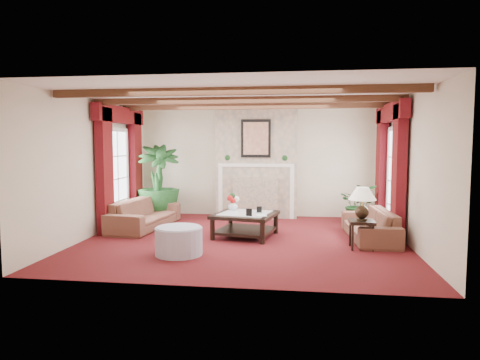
# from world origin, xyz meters

# --- Properties ---
(floor) EXTENTS (6.00, 6.00, 0.00)m
(floor) POSITION_xyz_m (0.00, 0.00, 0.00)
(floor) COLOR #500F0E
(floor) RESTS_ON ground
(ceiling) EXTENTS (6.00, 6.00, 0.00)m
(ceiling) POSITION_xyz_m (0.00, 0.00, 2.70)
(ceiling) COLOR white
(ceiling) RESTS_ON floor
(back_wall) EXTENTS (6.00, 0.02, 2.70)m
(back_wall) POSITION_xyz_m (0.00, 2.75, 1.35)
(back_wall) COLOR beige
(back_wall) RESTS_ON ground
(left_wall) EXTENTS (0.02, 5.50, 2.70)m
(left_wall) POSITION_xyz_m (-3.00, 0.00, 1.35)
(left_wall) COLOR beige
(left_wall) RESTS_ON ground
(right_wall) EXTENTS (0.02, 5.50, 2.70)m
(right_wall) POSITION_xyz_m (3.00, 0.00, 1.35)
(right_wall) COLOR beige
(right_wall) RESTS_ON ground
(ceiling_beams) EXTENTS (6.00, 3.00, 0.12)m
(ceiling_beams) POSITION_xyz_m (0.00, 0.00, 2.64)
(ceiling_beams) COLOR #3B2013
(ceiling_beams) RESTS_ON ceiling
(fireplace) EXTENTS (2.00, 0.52, 2.70)m
(fireplace) POSITION_xyz_m (0.00, 2.55, 2.70)
(fireplace) COLOR tan
(fireplace) RESTS_ON ground
(french_door_left) EXTENTS (0.10, 1.10, 2.16)m
(french_door_left) POSITION_xyz_m (-2.97, 1.00, 2.13)
(french_door_left) COLOR white
(french_door_left) RESTS_ON ground
(french_door_right) EXTENTS (0.10, 1.10, 2.16)m
(french_door_right) POSITION_xyz_m (2.97, 1.00, 2.13)
(french_door_right) COLOR white
(french_door_right) RESTS_ON ground
(curtains_left) EXTENTS (0.20, 2.40, 2.55)m
(curtains_left) POSITION_xyz_m (-2.86, 1.00, 2.55)
(curtains_left) COLOR #540D0B
(curtains_left) RESTS_ON ground
(curtains_right) EXTENTS (0.20, 2.40, 2.55)m
(curtains_right) POSITION_xyz_m (2.86, 1.00, 2.55)
(curtains_right) COLOR #540D0B
(curtains_right) RESTS_ON ground
(sofa_left) EXTENTS (2.24, 1.04, 0.83)m
(sofa_left) POSITION_xyz_m (-2.28, 0.83, 0.41)
(sofa_left) COLOR #3E101B
(sofa_left) RESTS_ON ground
(sofa_right) EXTENTS (2.01, 0.80, 0.76)m
(sofa_right) POSITION_xyz_m (2.39, 0.35, 0.38)
(sofa_right) COLOR #3E101B
(sofa_right) RESTS_ON ground
(potted_palm) EXTENTS (2.43, 2.60, 1.01)m
(potted_palm) POSITION_xyz_m (-2.32, 1.89, 0.51)
(potted_palm) COLOR black
(potted_palm) RESTS_ON ground
(small_plant) EXTENTS (1.06, 1.13, 0.73)m
(small_plant) POSITION_xyz_m (2.41, 1.85, 0.36)
(small_plant) COLOR black
(small_plant) RESTS_ON ground
(coffee_table) EXTENTS (1.34, 1.34, 0.46)m
(coffee_table) POSITION_xyz_m (-0.00, 0.25, 0.23)
(coffee_table) COLOR black
(coffee_table) RESTS_ON ground
(side_table) EXTENTS (0.54, 0.54, 0.50)m
(side_table) POSITION_xyz_m (2.13, -0.44, 0.25)
(side_table) COLOR black
(side_table) RESTS_ON ground
(ottoman) EXTENTS (0.78, 0.78, 0.45)m
(ottoman) POSITION_xyz_m (-0.92, -1.25, 0.23)
(ottoman) COLOR #9E9DB2
(ottoman) RESTS_ON ground
(table_lamp) EXTENTS (0.47, 0.47, 0.60)m
(table_lamp) POSITION_xyz_m (2.13, -0.44, 0.80)
(table_lamp) COLOR black
(table_lamp) RESTS_ON side_table
(flower_vase) EXTENTS (0.26, 0.26, 0.20)m
(flower_vase) POSITION_xyz_m (-0.30, 0.59, 0.56)
(flower_vase) COLOR silver
(flower_vase) RESTS_ON coffee_table
(book) EXTENTS (0.20, 0.09, 0.26)m
(book) POSITION_xyz_m (0.25, -0.05, 0.59)
(book) COLOR black
(book) RESTS_ON coffee_table
(photo_frame_a) EXTENTS (0.12, 0.04, 0.15)m
(photo_frame_a) POSITION_xyz_m (0.11, -0.11, 0.54)
(photo_frame_a) COLOR black
(photo_frame_a) RESTS_ON coffee_table
(photo_frame_b) EXTENTS (0.10, 0.04, 0.13)m
(photo_frame_b) POSITION_xyz_m (0.27, 0.32, 0.53)
(photo_frame_b) COLOR black
(photo_frame_b) RESTS_ON coffee_table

